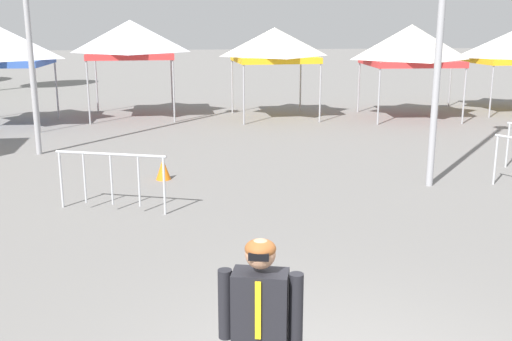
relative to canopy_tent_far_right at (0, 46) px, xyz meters
The scene contains 8 objects.
canopy_tent_far_right is the anchor object (origin of this frame).
canopy_tent_center 4.26m from the canopy_tent_far_right, 19.83° to the left, with size 3.05×3.05×3.39m.
canopy_tent_behind_center 9.00m from the canopy_tent_far_right, ahead, with size 2.92×2.92×3.13m.
canopy_tent_right_of_center 13.67m from the canopy_tent_far_right, ahead, with size 3.18×3.18×3.23m.
canopy_tent_left_of_center 18.07m from the canopy_tent_far_right, ahead, with size 3.35×3.35×2.97m.
person_foreground 17.49m from the canopy_tent_far_right, 68.64° to the right, with size 0.63×0.34×1.78m.
crowd_barrier_by_lift 10.86m from the canopy_tent_far_right, 65.30° to the right, with size 2.00×0.73×1.08m.
traffic_cone_lot_center 9.56m from the canopy_tent_far_right, 55.02° to the right, with size 0.32×0.32×0.47m, color orange.
Camera 1 is at (-1.40, -4.70, 3.34)m, focal length 42.19 mm.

